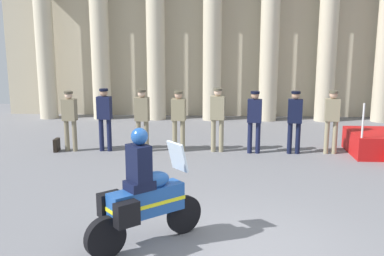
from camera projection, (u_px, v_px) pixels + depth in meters
name	position (u px, v px, depth m)	size (l,w,h in m)	color
ground_plane	(237.00, 254.00, 7.06)	(28.00, 28.00, 0.00)	slate
colonnade_backdrop	(213.00, 16.00, 17.28)	(16.19, 1.53, 7.20)	#B6AB91
officer_in_row_0	(70.00, 116.00, 12.81)	(0.41, 0.27, 1.68)	#7A7056
officer_in_row_1	(105.00, 115.00, 12.82)	(0.41, 0.27, 1.75)	#141938
officer_in_row_2	(142.00, 115.00, 12.76)	(0.41, 0.27, 1.73)	#7A7056
officer_in_row_3	(179.00, 116.00, 12.77)	(0.41, 0.27, 1.69)	#847A5B
officer_in_row_4	(218.00, 115.00, 12.74)	(0.41, 0.27, 1.77)	gray
officer_in_row_5	(254.00, 117.00, 12.59)	(0.41, 0.27, 1.71)	#141938
officer_in_row_6	(295.00, 117.00, 12.54)	(0.41, 0.27, 1.72)	black
officer_in_row_7	(332.00, 117.00, 12.54)	(0.41, 0.27, 1.73)	gray
motorcycle_with_rider	(143.00, 198.00, 7.16)	(1.67, 1.45, 1.90)	black
briefcase_on_ground	(57.00, 145.00, 12.95)	(0.10, 0.32, 0.36)	black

